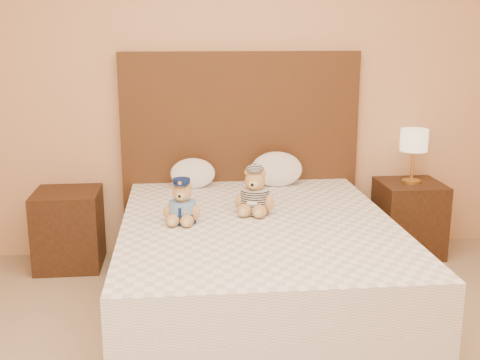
% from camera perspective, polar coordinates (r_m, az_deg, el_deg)
% --- Properties ---
extents(bed, '(1.60, 2.00, 0.55)m').
position_cam_1_polar(bed, '(3.66, 1.71, -7.98)').
color(bed, white).
rests_on(bed, ground).
extents(headboard, '(1.75, 0.08, 1.50)m').
position_cam_1_polar(headboard, '(4.49, 0.06, 2.49)').
color(headboard, '#4B2816').
rests_on(headboard, ground).
extents(nightstand_left, '(0.45, 0.45, 0.55)m').
position_cam_1_polar(nightstand_left, '(4.45, -15.92, -4.48)').
color(nightstand_left, '#3D2213').
rests_on(nightstand_left, ground).
extents(nightstand_right, '(0.45, 0.45, 0.55)m').
position_cam_1_polar(nightstand_right, '(4.70, 15.70, -3.49)').
color(nightstand_right, '#3D2213').
rests_on(nightstand_right, ground).
extents(lamp, '(0.20, 0.20, 0.40)m').
position_cam_1_polar(lamp, '(4.57, 16.17, 3.40)').
color(lamp, gold).
rests_on(lamp, nightstand_right).
extents(teddy_police, '(0.27, 0.26, 0.26)m').
position_cam_1_polar(teddy_police, '(3.50, -5.52, -2.00)').
color(teddy_police, '#B17A44').
rests_on(teddy_police, bed).
extents(teddy_prisoner, '(0.32, 0.32, 0.29)m').
position_cam_1_polar(teddy_prisoner, '(3.66, 1.43, -1.04)').
color(teddy_prisoner, '#B17A44').
rests_on(teddy_prisoner, bed).
extents(pillow_left, '(0.32, 0.21, 0.23)m').
position_cam_1_polar(pillow_left, '(4.31, -4.50, 0.77)').
color(pillow_left, white).
rests_on(pillow_left, bed).
extents(pillow_right, '(0.37, 0.24, 0.26)m').
position_cam_1_polar(pillow_right, '(4.36, 3.52, 1.20)').
color(pillow_right, white).
rests_on(pillow_right, bed).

